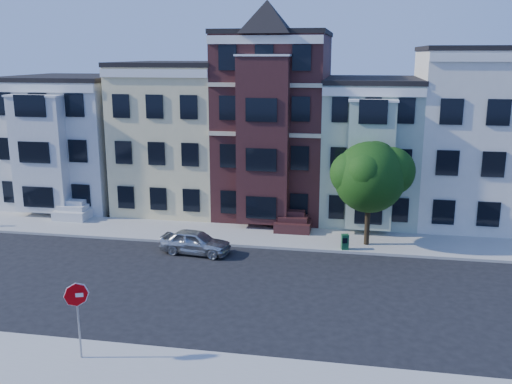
% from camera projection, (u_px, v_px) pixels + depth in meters
% --- Properties ---
extents(ground, '(120.00, 120.00, 0.00)m').
position_uv_depth(ground, '(229.00, 289.00, 26.92)').
color(ground, black).
extents(far_sidewalk, '(60.00, 4.00, 0.15)m').
position_uv_depth(far_sidewalk, '(258.00, 236.00, 34.55)').
color(far_sidewalk, '#9E9B93').
rests_on(far_sidewalk, ground).
extents(near_sidewalk, '(60.00, 4.00, 0.15)m').
position_uv_depth(near_sidewalk, '(175.00, 381.00, 19.25)').
color(near_sidewalk, '#9E9B93').
rests_on(near_sidewalk, ground).
extents(house_white, '(8.00, 9.00, 9.00)m').
position_uv_depth(house_white, '(75.00, 141.00, 42.33)').
color(house_white, silver).
rests_on(house_white, ground).
extents(house_yellow, '(7.00, 9.00, 10.00)m').
position_uv_depth(house_yellow, '(178.00, 137.00, 40.82)').
color(house_yellow, beige).
rests_on(house_yellow, ground).
extents(house_brown, '(7.00, 9.00, 12.00)m').
position_uv_depth(house_brown, '(275.00, 126.00, 39.36)').
color(house_brown, '#3B1919').
rests_on(house_brown, ground).
extents(house_green, '(6.00, 9.00, 9.00)m').
position_uv_depth(house_green, '(370.00, 150.00, 38.59)').
color(house_green, '#A3B39A').
rests_on(house_green, ground).
extents(house_cream, '(8.00, 9.00, 11.00)m').
position_uv_depth(house_cream, '(479.00, 138.00, 37.13)').
color(house_cream, silver).
rests_on(house_cream, ground).
extents(street_tree, '(7.54, 7.54, 7.37)m').
position_uv_depth(street_tree, '(369.00, 182.00, 31.97)').
color(street_tree, '#1E4A12').
rests_on(street_tree, far_sidewalk).
extents(parked_car, '(4.11, 2.05, 1.34)m').
position_uv_depth(parked_car, '(195.00, 242.00, 31.61)').
color(parked_car, '#AEB1B5').
rests_on(parked_car, ground).
extents(newspaper_box, '(0.46, 0.43, 0.87)m').
position_uv_depth(newspaper_box, '(345.00, 242.00, 31.90)').
color(newspaper_box, '#1A562E').
rests_on(newspaper_box, far_sidewalk).
extents(stop_sign, '(0.89, 0.38, 3.26)m').
position_uv_depth(stop_sign, '(78.00, 316.00, 20.22)').
color(stop_sign, '#C20005').
rests_on(stop_sign, near_sidewalk).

